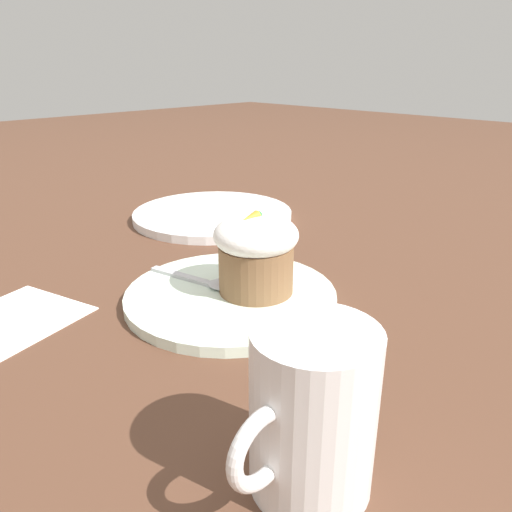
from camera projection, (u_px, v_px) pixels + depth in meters
ground_plane at (231, 300)px, 0.56m from camera, size 4.00×4.00×0.00m
dessert_plate at (231, 296)px, 0.56m from camera, size 0.23×0.23×0.01m
carrot_cake at (256, 252)px, 0.54m from camera, size 0.09×0.09×0.09m
spoon at (207, 282)px, 0.57m from camera, size 0.04×0.12×0.01m
coffee_cup at (311, 413)px, 0.30m from camera, size 0.11×0.08×0.11m
side_plate at (213, 215)px, 0.84m from camera, size 0.27×0.27×0.01m
paper_napkin at (8, 322)px, 0.51m from camera, size 0.16×0.15×0.00m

